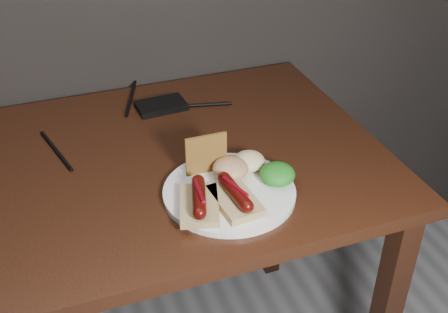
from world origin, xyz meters
The scene contains 10 objects.
desk centered at (0.00, 1.38, 0.66)m, with size 1.40×0.70×0.75m.
hard_drive centered at (0.28, 1.59, 0.76)m, with size 0.12×0.07×0.02m, color black.
desk_cables centered at (0.00, 1.57, 0.75)m, with size 1.00×0.39×0.01m.
plate centered at (0.32, 1.21, 0.76)m, with size 0.26×0.26×0.01m, color white.
bread_sausage_left centered at (0.25, 1.17, 0.78)m, with size 0.10×0.13×0.04m.
bread_sausage_center centered at (0.31, 1.16, 0.78)m, with size 0.08×0.12×0.04m.
crispbread centered at (0.30, 1.28, 0.80)m, with size 0.09×0.01×0.09m, color olive.
salad_greens centered at (0.41, 1.20, 0.78)m, with size 0.07×0.07×0.04m, color #186113.
salsa_mound centered at (0.34, 1.25, 0.78)m, with size 0.07×0.07×0.04m, color maroon.
coleslaw_mound centered at (0.38, 1.26, 0.78)m, with size 0.06×0.06×0.04m, color beige.
Camera 1 is at (0.01, 0.40, 1.42)m, focal length 45.00 mm.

